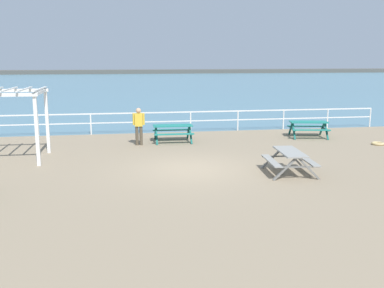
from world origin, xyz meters
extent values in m
cube|color=gray|center=(0.00, 0.00, -0.10)|extent=(30.00, 24.00, 0.20)
cube|color=teal|center=(0.00, 52.75, 0.00)|extent=(142.00, 90.00, 0.01)
cube|color=#4C4C47|center=(0.00, 95.75, 0.00)|extent=(142.00, 6.00, 1.80)
cube|color=white|center=(0.00, 7.75, 1.05)|extent=(23.00, 0.06, 0.06)
cube|color=white|center=(0.00, 7.75, 0.58)|extent=(23.00, 0.05, 0.05)
cylinder|color=white|center=(-6.39, 7.75, 0.53)|extent=(0.07, 0.07, 1.05)
cylinder|color=white|center=(-3.83, 7.75, 0.53)|extent=(0.07, 0.07, 1.05)
cylinder|color=white|center=(-1.28, 7.75, 0.53)|extent=(0.07, 0.07, 1.05)
cylinder|color=white|center=(1.28, 7.75, 0.53)|extent=(0.07, 0.07, 1.05)
cylinder|color=white|center=(3.83, 7.75, 0.53)|extent=(0.07, 0.07, 1.05)
cylinder|color=white|center=(6.39, 7.75, 0.53)|extent=(0.07, 0.07, 1.05)
cylinder|color=white|center=(8.94, 7.75, 0.53)|extent=(0.07, 0.07, 1.05)
cylinder|color=white|center=(11.50, 7.75, 0.53)|extent=(0.07, 0.07, 1.05)
cube|color=#1E7A70|center=(0.03, 5.19, 0.75)|extent=(1.81, 0.74, 0.05)
cube|color=#1E7A70|center=(0.04, 5.81, 0.45)|extent=(1.80, 0.30, 0.04)
cube|color=#1E7A70|center=(0.01, 4.57, 0.45)|extent=(1.80, 0.30, 0.04)
cube|color=#165B54|center=(0.81, 5.55, 0.38)|extent=(0.10, 0.79, 0.79)
cube|color=#165B54|center=(0.80, 4.80, 0.38)|extent=(0.10, 0.79, 0.79)
cube|color=#165B54|center=(0.81, 5.17, 0.42)|extent=(0.09, 1.50, 0.04)
cube|color=#165B54|center=(-0.75, 5.58, 0.38)|extent=(0.10, 0.79, 0.79)
cube|color=#165B54|center=(-0.76, 4.83, 0.38)|extent=(0.10, 0.79, 0.79)
cube|color=#165B54|center=(-0.75, 5.20, 0.42)|extent=(0.09, 1.50, 0.04)
cube|color=gray|center=(3.19, -1.15, 0.75)|extent=(0.84, 1.85, 0.05)
cube|color=gray|center=(2.57, -1.10, 0.45)|extent=(0.41, 1.82, 0.04)
cube|color=gray|center=(3.81, -1.20, 0.45)|extent=(0.41, 1.82, 0.04)
cube|color=slate|center=(2.88, -0.34, 0.38)|extent=(0.80, 0.14, 0.79)
cube|color=slate|center=(3.63, -0.40, 0.38)|extent=(0.80, 0.14, 0.79)
cube|color=slate|center=(3.25, -0.37, 0.42)|extent=(1.50, 0.18, 0.04)
cube|color=slate|center=(2.75, -1.90, 0.38)|extent=(0.80, 0.14, 0.79)
cube|color=slate|center=(3.50, -1.96, 0.38)|extent=(0.80, 0.14, 0.79)
cube|color=slate|center=(3.13, -1.93, 0.42)|extent=(1.50, 0.18, 0.04)
cube|color=#1E7A70|center=(6.71, 5.25, 0.75)|extent=(1.90, 1.03, 0.05)
cube|color=#1E7A70|center=(6.83, 5.86, 0.45)|extent=(1.82, 0.60, 0.04)
cube|color=#1E7A70|center=(6.59, 4.64, 0.45)|extent=(1.82, 0.60, 0.04)
cube|color=#165B54|center=(7.55, 5.47, 0.38)|extent=(0.23, 0.79, 0.79)
cube|color=#165B54|center=(7.41, 4.74, 0.38)|extent=(0.23, 0.79, 0.79)
cube|color=#165B54|center=(7.48, 5.11, 0.42)|extent=(0.34, 1.48, 0.04)
cube|color=#165B54|center=(6.02, 5.77, 0.38)|extent=(0.23, 0.79, 0.79)
cube|color=#165B54|center=(5.87, 5.03, 0.38)|extent=(0.23, 0.79, 0.79)
cube|color=#165B54|center=(5.95, 5.40, 0.42)|extent=(0.34, 1.48, 0.04)
cylinder|color=#4C4233|center=(-1.47, 4.59, 0.42)|extent=(0.14, 0.14, 0.85)
cylinder|color=#4C4233|center=(-1.65, 4.61, 0.42)|extent=(0.14, 0.14, 0.85)
cube|color=gold|center=(-1.56, 4.60, 1.14)|extent=(0.35, 0.24, 0.58)
cylinder|color=gold|center=(-1.34, 4.58, 1.17)|extent=(0.09, 0.09, 0.52)
cylinder|color=gold|center=(-1.78, 4.61, 1.17)|extent=(0.09, 0.09, 0.52)
sphere|color=tan|center=(-1.56, 4.60, 1.54)|extent=(0.23, 0.23, 0.23)
cube|color=white|center=(-5.28, 3.58, 1.25)|extent=(0.12, 0.12, 2.50)
cube|color=white|center=(-5.31, 1.38, 1.25)|extent=(0.12, 0.12, 2.50)
cube|color=white|center=(-5.29, 2.48, 2.56)|extent=(0.15, 2.44, 0.12)
cube|color=white|center=(-6.38, 3.59, 2.56)|extent=(2.44, 0.15, 0.12)
cube|color=white|center=(-6.41, 1.39, 2.56)|extent=(2.44, 0.15, 0.12)
cube|color=white|center=(-6.39, 2.49, 2.68)|extent=(0.11, 2.56, 0.04)
cube|color=white|center=(-5.84, 2.48, 2.68)|extent=(0.11, 2.56, 0.04)
cube|color=white|center=(-5.29, 2.48, 2.68)|extent=(0.11, 2.56, 0.04)
torus|color=tan|center=(8.99, 2.91, 0.06)|extent=(0.55, 0.55, 0.11)
camera|label=1|loc=(-2.38, -14.71, 3.83)|focal=41.06mm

